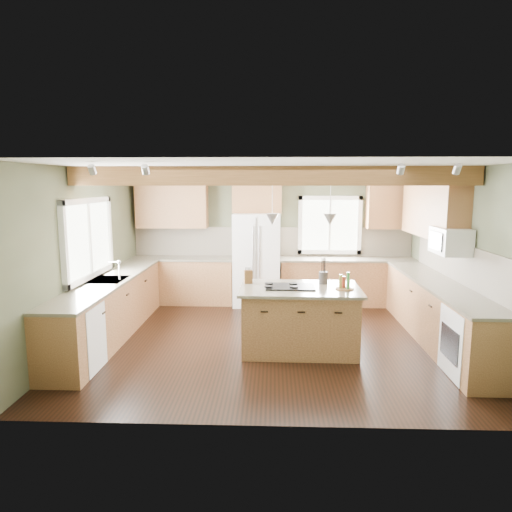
{
  "coord_description": "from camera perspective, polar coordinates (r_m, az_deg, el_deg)",
  "views": [
    {
      "loc": [
        0.02,
        -6.68,
        2.36
      ],
      "look_at": [
        -0.25,
        0.3,
        1.26
      ],
      "focal_mm": 32.0,
      "sensor_mm": 36.0,
      "label": 1
    }
  ],
  "objects": [
    {
      "name": "wall_right",
      "position": [
        7.32,
        24.49,
        -0.17
      ],
      "size": [
        0.0,
        5.0,
        5.0
      ],
      "primitive_type": "plane",
      "rotation": [
        1.57,
        0.0,
        -1.57
      ],
      "color": "#404531",
      "rests_on": "ground"
    },
    {
      "name": "upper_cab_right",
      "position": [
        8.03,
        21.21,
        5.44
      ],
      "size": [
        0.35,
        2.2,
        0.9
      ],
      "primitive_type": "cube",
      "color": "brown",
      "rests_on": "wall_right"
    },
    {
      "name": "base_cab_left",
      "position": [
        7.44,
        -17.82,
        -6.43
      ],
      "size": [
        0.6,
        3.7,
        0.88
      ],
      "primitive_type": "cube",
      "color": "brown",
      "rests_on": "floor"
    },
    {
      "name": "soffit_trim",
      "position": [
        9.08,
        2.08,
        10.1
      ],
      "size": [
        5.55,
        0.2,
        0.1
      ],
      "primitive_type": "cube",
      "color": "#563518",
      "rests_on": "ceiling"
    },
    {
      "name": "dishwasher",
      "position": [
        6.29,
        -21.79,
        -9.57
      ],
      "size": [
        0.6,
        0.6,
        0.84
      ],
      "primitive_type": "cube",
      "color": "white",
      "rests_on": "floor"
    },
    {
      "name": "sink",
      "position": [
        7.33,
        -17.99,
        -2.92
      ],
      "size": [
        0.5,
        0.65,
        0.03
      ],
      "primitive_type": "cube",
      "color": "#262628",
      "rests_on": "counter_left"
    },
    {
      "name": "ceiling_beam",
      "position": [
        6.3,
        2.03,
        9.96
      ],
      "size": [
        5.55,
        0.26,
        0.26
      ],
      "primitive_type": "cube",
      "color": "#563518",
      "rests_on": "ceiling"
    },
    {
      "name": "faucet",
      "position": [
        7.25,
        -16.71,
        -1.83
      ],
      "size": [
        0.02,
        0.02,
        0.28
      ],
      "primitive_type": "cylinder",
      "color": "#B2B2B7",
      "rests_on": "sink"
    },
    {
      "name": "counter_left",
      "position": [
        7.33,
        -17.99,
        -2.96
      ],
      "size": [
        0.64,
        3.74,
        0.04
      ],
      "primitive_type": "cube",
      "color": "#4E4739",
      "rests_on": "base_cab_left"
    },
    {
      "name": "ceiling",
      "position": [
        6.69,
        2.04,
        11.02
      ],
      "size": [
        5.6,
        5.6,
        0.0
      ],
      "primitive_type": "plane",
      "rotation": [
        3.14,
        0.0,
        0.0
      ],
      "color": "silver",
      "rests_on": "wall_back"
    },
    {
      "name": "refrigerator",
      "position": [
        8.93,
        0.09,
        -0.44
      ],
      "size": [
        0.9,
        0.74,
        1.8
      ],
      "primitive_type": "cube",
      "color": "white",
      "rests_on": "floor"
    },
    {
      "name": "cooktop",
      "position": [
        6.46,
        4.33,
        -3.84
      ],
      "size": [
        0.69,
        0.47,
        0.02
      ],
      "primitive_type": "cube",
      "rotation": [
        0.0,
        0.0,
        -0.01
      ],
      "color": "black",
      "rests_on": "island_top"
    },
    {
      "name": "upper_cab_over_fridge",
      "position": [
        9.02,
        0.14,
        7.64
      ],
      "size": [
        0.96,
        0.35,
        0.7
      ],
      "primitive_type": "cube",
      "color": "brown",
      "rests_on": "wall_back"
    },
    {
      "name": "upper_cab_back_left",
      "position": [
        9.24,
        -10.46,
        6.28
      ],
      "size": [
        1.4,
        0.35,
        0.9
      ],
      "primitive_type": "cube",
      "color": "brown",
      "rests_on": "wall_back"
    },
    {
      "name": "window_back",
      "position": [
        9.27,
        9.19,
        3.85
      ],
      "size": [
        1.1,
        0.04,
        1.0
      ],
      "primitive_type": "cube",
      "color": "white",
      "rests_on": "wall_back"
    },
    {
      "name": "counter_right",
      "position": [
        7.32,
        21.96,
        -3.19
      ],
      "size": [
        0.64,
        3.74,
        0.04
      ],
      "primitive_type": "cube",
      "color": "#4E4739",
      "rests_on": "base_cab_right"
    },
    {
      "name": "counter_back_left",
      "position": [
        9.18,
        -9.22,
        -0.29
      ],
      "size": [
        2.06,
        0.64,
        0.04
      ],
      "primitive_type": "cube",
      "color": "#4E4739",
      "rests_on": "base_cab_back_left"
    },
    {
      "name": "floor",
      "position": [
        7.09,
        1.92,
        -10.49
      ],
      "size": [
        5.6,
        5.6,
        0.0
      ],
      "primitive_type": "plane",
      "color": "black",
      "rests_on": "ground"
    },
    {
      "name": "bottle_tray",
      "position": [
        6.41,
        11.02,
        -3.12
      ],
      "size": [
        0.27,
        0.27,
        0.23
      ],
      "primitive_type": null,
      "rotation": [
        0.0,
        0.0,
        0.1
      ],
      "color": "brown",
      "rests_on": "island_top"
    },
    {
      "name": "knife_block",
      "position": [
        6.69,
        -0.97,
        -2.62
      ],
      "size": [
        0.13,
        0.11,
        0.19
      ],
      "primitive_type": "cube",
      "rotation": [
        0.0,
        0.0,
        0.2
      ],
      "color": "brown",
      "rests_on": "island_top"
    },
    {
      "name": "island",
      "position": [
        6.59,
        5.44,
        -8.0
      ],
      "size": [
        1.6,
        0.99,
        0.88
      ],
      "primitive_type": "cube",
      "rotation": [
        0.0,
        0.0,
        -0.01
      ],
      "color": "brown",
      "rests_on": "floor"
    },
    {
      "name": "backsplash_back",
      "position": [
        9.24,
        2.03,
        1.82
      ],
      "size": [
        5.58,
        0.03,
        0.58
      ],
      "primitive_type": "cube",
      "color": "brown",
      "rests_on": "wall_back"
    },
    {
      "name": "microwave",
      "position": [
        7.16,
        23.14,
        1.75
      ],
      "size": [
        0.4,
        0.7,
        0.38
      ],
      "primitive_type": "cube",
      "color": "white",
      "rests_on": "wall_right"
    },
    {
      "name": "island_top",
      "position": [
        6.47,
        5.5,
        -4.11
      ],
      "size": [
        1.71,
        1.1,
        0.04
      ],
      "primitive_type": "cube",
      "rotation": [
        0.0,
        0.0,
        -0.01
      ],
      "color": "#4E4739",
      "rests_on": "island"
    },
    {
      "name": "base_cab_back_right",
      "position": [
        9.21,
        11.33,
        -3.24
      ],
      "size": [
        2.62,
        0.6,
        0.88
      ],
      "primitive_type": "cube",
      "color": "brown",
      "rests_on": "floor"
    },
    {
      "name": "window_left",
      "position": [
        7.34,
        -20.29,
        2.07
      ],
      "size": [
        0.04,
        1.6,
        1.05
      ],
      "primitive_type": "cube",
      "color": "white",
      "rests_on": "wall_left"
    },
    {
      "name": "upper_cab_back_corner",
      "position": [
        9.3,
        16.46,
        6.08
      ],
      "size": [
        0.9,
        0.35,
        0.9
      ],
      "primitive_type": "cube",
      "color": "brown",
      "rests_on": "wall_back"
    },
    {
      "name": "wall_left",
      "position": [
        7.33,
        -20.48,
        0.08
      ],
      "size": [
        0.0,
        5.0,
        5.0
      ],
      "primitive_type": "plane",
      "rotation": [
        1.57,
        0.0,
        1.57
      ],
      "color": "#404531",
      "rests_on": "ground"
    },
    {
      "name": "backsplash_right",
      "position": [
        7.37,
        24.19,
        -0.8
      ],
      "size": [
        0.03,
        3.7,
        0.58
      ],
      "primitive_type": "cube",
      "color": "brown",
      "rests_on": "wall_right"
    },
    {
      "name": "base_cab_back_left",
      "position": [
        9.27,
        -9.15,
        -3.1
      ],
      "size": [
        2.02,
        0.6,
        0.88
      ],
      "primitive_type": "cube",
      "color": "brown",
      "rests_on": "floor"
    },
    {
      "name": "utensil_crock",
      "position": [
        6.74,
        8.4,
        -2.7
      ],
      "size": [
        0.16,
        0.16,
        0.17
      ],
      "primitive_type": "cylinder",
      "rotation": [
        0.0,
        0.0,
        -0.26
      ],
      "color": "#38312D",
      "rests_on": "island_top"
    },
    {
      "name": "pendant_right",
      "position": [
        6.36,
        9.21,
        4.52
      ],
      "size": [
        0.18,
        0.18,
        0.16
      ],
      "primitive_type": "cone",
      "rotation": [
        3.14,
        0.0,
        0.0
      ],
      "color": "#B2B2B7",
      "rests_on": "ceiling"
    },
    {
      "name": "oven",
      "position": [
        6.27,
        25.65,
        -9.87
      ],
      "size": [
        0.6,
        0.72,
        0.84
      ],
      "primitive_type": "cube",
      "color": "white",
      "rests_on": "floor"
    },
    {
      "name": "counter_back_right",
      "position": [
        9.12,
        11.42,
        -0.42
      ],
      "size": [
        2.66,
        0.64,
        0.04
      ],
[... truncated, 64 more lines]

